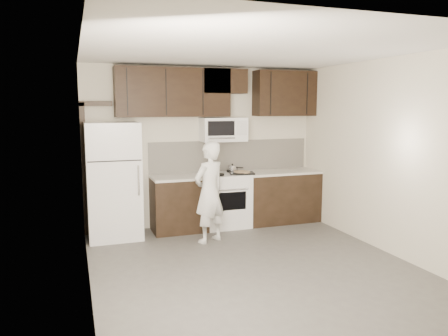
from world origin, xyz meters
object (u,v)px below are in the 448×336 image
refrigerator (113,181)px  person (209,192)px  stove (226,200)px  microwave (223,130)px

refrigerator → person: size_ratio=1.18×
stove → person: bearing=-125.2°
microwave → person: microwave is taller
refrigerator → person: bearing=-27.1°
stove → refrigerator: size_ratio=0.52×
person → refrigerator: bearing=-53.9°
microwave → person: size_ratio=0.50×
microwave → refrigerator: (-1.85, -0.17, -0.75)m
microwave → refrigerator: microwave is taller
refrigerator → person: refrigerator is taller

